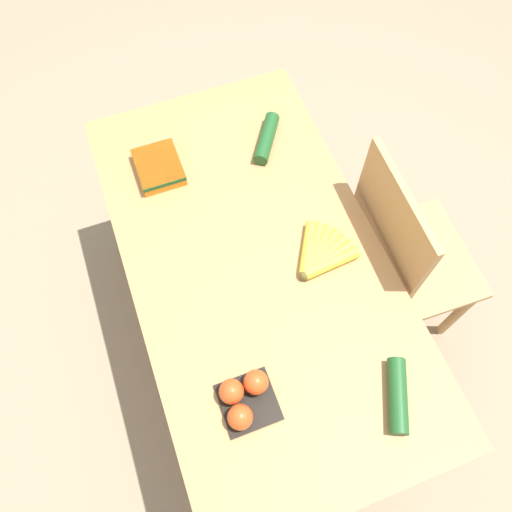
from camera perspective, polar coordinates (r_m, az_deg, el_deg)
ground_plane at (r=2.15m, az=0.00°, el=-9.26°), size 12.00×12.00×0.00m
dining_table at (r=1.56m, az=0.00°, el=-2.28°), size 1.39×0.74×0.74m
chair at (r=1.81m, az=16.12°, el=-0.45°), size 0.43×0.41×0.97m
banana_bunch at (r=1.46m, az=7.36°, el=0.14°), size 0.17×0.19×0.04m
tomato_pack at (r=1.30m, az=-1.40°, el=-15.91°), size 0.14×0.14×0.07m
carrot_bag at (r=1.64m, az=-11.08°, el=10.00°), size 0.17×0.14×0.04m
cucumber_near at (r=1.36m, az=15.90°, el=-15.09°), size 0.19×0.12×0.05m
cucumber_far at (r=1.68m, az=1.22°, el=13.31°), size 0.18×0.14×0.05m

